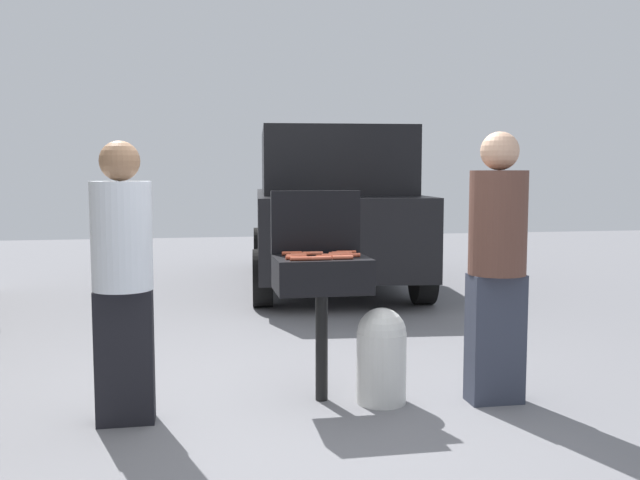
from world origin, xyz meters
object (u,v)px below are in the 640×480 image
hot_dog_4 (346,252)px  hot_dog_0 (342,253)px  hot_dog_10 (296,256)px  person_left (123,272)px  hot_dog_1 (339,254)px  hot_dog_5 (313,253)px  hot_dog_9 (343,257)px  hot_dog_12 (321,258)px  bbq_grill (322,280)px  parked_minivan (330,207)px  hot_dog_8 (300,254)px  hot_dog_14 (326,257)px  hot_dog_2 (350,255)px  hot_dog_3 (292,253)px  person_right (497,257)px  hot_dog_6 (339,255)px  propane_tank (381,354)px  hot_dog_13 (296,257)px  hot_dog_11 (332,256)px  hot_dog_7 (301,259)px

hot_dog_4 → hot_dog_0: bearing=-133.1°
hot_dog_10 → person_left: bearing=-169.7°
hot_dog_1 → hot_dog_5: same height
hot_dog_9 → hot_dog_12: same height
bbq_grill → parked_minivan: 4.76m
hot_dog_8 → person_left: size_ratio=0.08×
hot_dog_14 → parked_minivan: (0.95, 4.74, 0.07)m
hot_dog_12 → person_left: (-1.18, -0.04, -0.05)m
hot_dog_2 → hot_dog_3: 0.39m
bbq_grill → person_right: (1.09, -0.23, 0.15)m
hot_dog_6 → hot_dog_8: size_ratio=1.00×
bbq_grill → hot_dog_5: hot_dog_5 is taller
bbq_grill → hot_dog_6: bearing=6.6°
hot_dog_8 → hot_dog_4: bearing=9.5°
hot_dog_3 → hot_dog_14: 0.29m
hot_dog_6 → parked_minivan: parked_minivan is taller
propane_tank → hot_dog_4: bearing=127.7°
hot_dog_13 → parked_minivan: (1.15, 4.75, 0.07)m
hot_dog_3 → hot_dog_14: same height
hot_dog_1 → hot_dog_11: 0.11m
hot_dog_8 → parked_minivan: 4.72m
hot_dog_0 → hot_dog_7: size_ratio=1.00×
hot_dog_10 → hot_dog_12: same height
hot_dog_10 → hot_dog_11: same height
person_left → hot_dog_3: bearing=32.8°
hot_dog_1 → hot_dog_13: size_ratio=1.00×
person_left → hot_dog_6: bearing=23.9°
hot_dog_2 → hot_dog_3: same height
hot_dog_12 → parked_minivan: parked_minivan is taller
hot_dog_4 → parked_minivan: size_ratio=0.03×
hot_dog_4 → hot_dog_1: bearing=-131.8°
hot_dog_1 → hot_dog_4: bearing=48.2°
hot_dog_9 → hot_dog_1: bearing=85.1°
hot_dog_6 → hot_dog_11: (-0.05, -0.05, 0.00)m
bbq_grill → hot_dog_3: bearing=141.2°
parked_minivan → hot_dog_12: bearing=83.3°
hot_dog_7 → propane_tank: (0.53, 0.04, -0.63)m
hot_dog_0 → propane_tank: size_ratio=0.21×
hot_dog_5 → person_right: (1.13, -0.34, -0.01)m
hot_dog_14 → person_left: (-1.23, -0.11, -0.05)m
person_right → hot_dog_8: bearing=-21.7°
hot_dog_12 → person_right: size_ratio=0.08×
hot_dog_13 → person_left: (-1.04, -0.10, -0.05)m
propane_tank → parked_minivan: size_ratio=0.14×
bbq_grill → person_right: size_ratio=0.54×
hot_dog_7 → hot_dog_11: bearing=28.8°
hot_dog_2 → person_left: person_left is taller
hot_dog_10 → person_right: 1.28m
bbq_grill → hot_dog_9: 0.24m
hot_dog_5 → hot_dog_6: 0.18m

